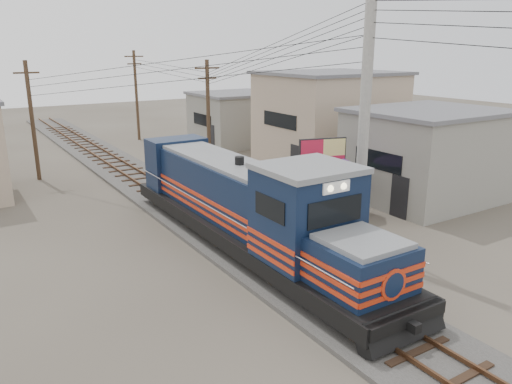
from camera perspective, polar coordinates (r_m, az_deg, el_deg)
ground at (r=18.32m, az=2.21°, el=-8.56°), size 120.00×120.00×0.00m
ballast at (r=26.62m, az=-10.01°, el=-0.65°), size 3.60×70.00×0.16m
track at (r=26.57m, az=-10.03°, el=-0.28°), size 1.15×70.00×0.12m
locomotive at (r=19.18m, az=-0.95°, el=-1.81°), size 2.96×16.12×3.99m
utility_pole_main at (r=18.69m, az=12.24°, el=7.62°), size 0.40×0.40×10.00m
wooden_pole_mid at (r=31.27m, az=-5.47°, el=8.75°), size 1.60×0.24×7.00m
wooden_pole_far at (r=44.23m, az=-13.51°, el=10.86°), size 1.60×0.24×7.50m
wooden_pole_left at (r=32.26m, az=-24.22°, el=7.65°), size 1.60×0.24×7.00m
power_lines at (r=24.07m, az=-9.80°, el=15.70°), size 9.65×19.00×3.30m
shophouse_front at (r=27.31m, az=18.92°, el=4.08°), size 7.35×6.30×4.70m
shophouse_mid at (r=34.11m, az=8.32°, el=8.30°), size 8.40×7.35×6.20m
shophouse_back at (r=41.52m, az=-2.39°, el=8.43°), size 6.30×6.30×4.20m
billboard at (r=23.69m, az=7.60°, el=3.86°), size 2.29×0.76×3.62m
market_umbrella at (r=23.72m, az=9.98°, el=3.06°), size 3.14×3.14×2.71m
vendor at (r=24.54m, az=7.95°, el=-0.19°), size 0.61×0.41×1.64m
plant_nursery at (r=23.21m, az=6.86°, el=-1.96°), size 3.21×2.23×1.11m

